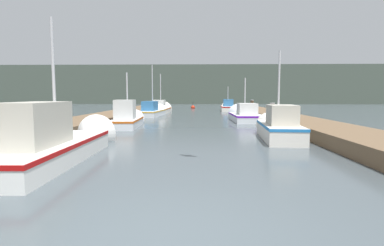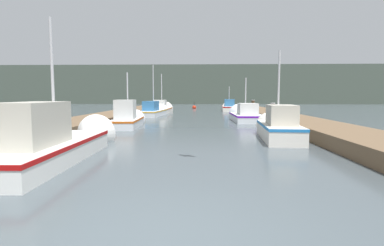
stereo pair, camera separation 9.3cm
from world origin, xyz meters
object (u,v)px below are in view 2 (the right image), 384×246
Objects in this scene: fishing_boat_0 at (61,141)px; fishing_boat_1 at (277,127)px; fishing_boat_2 at (129,119)px; fishing_boat_4 at (154,111)px; fishing_boat_5 at (162,109)px; fishing_boat_6 at (229,107)px; mooring_piling_1 at (253,108)px; channel_buoy at (194,107)px; mooring_piling_0 at (273,114)px; fishing_boat_3 at (244,115)px.

fishing_boat_1 is (7.13, 3.98, 0.02)m from fishing_boat_0.
fishing_boat_0 reaches higher than fishing_boat_2.
fishing_boat_2 is at bearing -85.29° from fishing_boat_4.
fishing_boat_5 reaches higher than fishing_boat_6.
fishing_boat_5 reaches higher than fishing_boat_1.
mooring_piling_1 is 16.20m from channel_buoy.
fishing_boat_4 is (-7.30, 13.72, -0.09)m from fishing_boat_1.
fishing_boat_2 is at bearing -136.50° from mooring_piling_1.
mooring_piling_0 is 7.56m from mooring_piling_1.
fishing_boat_0 reaches higher than mooring_piling_1.
mooring_piling_0 is at bearing 83.67° from fishing_boat_1.
fishing_boat_1 reaches higher than mooring_piling_0.
fishing_boat_5 is 1.14× the size of fishing_boat_6.
fishing_boat_6 is at bearing 64.41° from fishing_boat_2.
fishing_boat_3 is 4.06× the size of mooring_piling_1.
fishing_boat_1 reaches higher than fishing_boat_3.
channel_buoy is at bearing 109.00° from mooring_piling_1.
fishing_boat_2 is 8.26m from mooring_piling_0.
fishing_boat_5 is 8.16m from fishing_boat_6.
mooring_piling_1 is (8.39, -1.17, 0.31)m from fishing_boat_4.
fishing_boat_2 is 8.44m from fishing_boat_3.
fishing_boat_4 is at bearing -90.08° from fishing_boat_5.
fishing_boat_6 is (-0.05, 22.20, -0.07)m from fishing_boat_1.
channel_buoy is at bearing 82.25° from fishing_boat_4.
fishing_boat_1 is 3.56× the size of mooring_piling_0.
fishing_boat_6 is at bearing 96.66° from mooring_piling_1.
fishing_boat_0 is 17.70m from fishing_boat_4.
mooring_piling_0 is (1.00, -17.22, 0.27)m from fishing_boat_6.
fishing_boat_5 reaches higher than fishing_boat_2.
fishing_boat_3 is (7.19, 4.42, -0.07)m from fishing_boat_2.
fishing_boat_4 is at bearing -102.42° from channel_buoy.
mooring_piling_0 is at bearing 46.41° from fishing_boat_0.
fishing_boat_4 reaches higher than fishing_boat_3.
fishing_boat_0 is 1.09× the size of fishing_boat_5.
channel_buoy is (3.03, 9.54, -0.22)m from fishing_boat_5.
mooring_piling_1 is at bearing 40.30° from fishing_boat_2.
fishing_boat_5 is (0.08, 13.72, -0.05)m from fishing_boat_2.
fishing_boat_2 is 0.82× the size of fishing_boat_3.
fishing_boat_3 is 5.45× the size of channel_buoy.
fishing_boat_0 is 14.77m from fishing_boat_3.
fishing_boat_0 reaches higher than fishing_boat_1.
mooring_piling_1 reaches higher than mooring_piling_0.
fishing_boat_0 is at bearing -116.42° from mooring_piling_1.
fishing_boat_3 is at bearing 104.74° from mooring_piling_0.
fishing_boat_5 reaches higher than fishing_boat_0.
fishing_boat_1 is 8.62m from fishing_boat_2.
fishing_boat_0 is 1.40× the size of fishing_boat_2.
fishing_boat_2 is 9.13m from fishing_boat_4.
fishing_boat_4 is at bearing -128.02° from fishing_boat_6.
fishing_boat_0 is 22.30m from fishing_boat_5.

